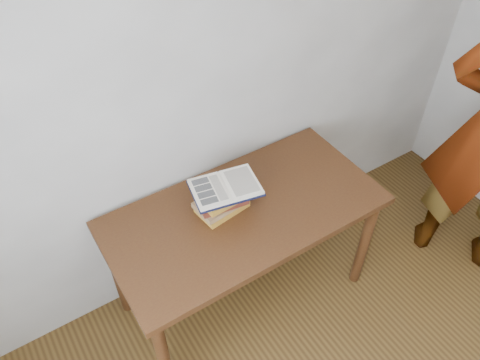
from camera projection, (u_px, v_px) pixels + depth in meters
desk at (245, 223)px, 2.37m from camera, size 1.37×0.69×0.74m
book_stack at (221, 200)px, 2.26m from camera, size 0.26×0.21×0.13m
open_book at (225, 187)px, 2.22m from camera, size 0.36×0.28×0.03m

